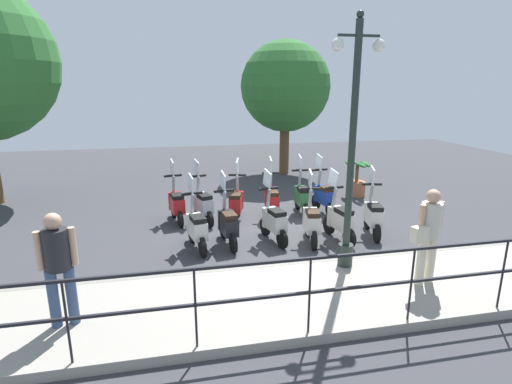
# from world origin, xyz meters

# --- Properties ---
(ground_plane) EXTENTS (28.00, 28.00, 0.00)m
(ground_plane) POSITION_xyz_m (0.00, 0.00, 0.00)
(ground_plane) COLOR #38383D
(promenade_walkway) EXTENTS (2.20, 20.00, 0.15)m
(promenade_walkway) POSITION_xyz_m (-3.15, 0.00, 0.07)
(promenade_walkway) COLOR gray
(promenade_walkway) RESTS_ON ground_plane
(fence_railing) EXTENTS (0.04, 16.03, 1.07)m
(fence_railing) POSITION_xyz_m (-4.20, 0.00, 0.90)
(fence_railing) COLOR black
(fence_railing) RESTS_ON promenade_walkway
(lamp_post_near) EXTENTS (0.26, 0.90, 4.27)m
(lamp_post_near) POSITION_xyz_m (-2.40, -0.60, 2.04)
(lamp_post_near) COLOR #232D28
(lamp_post_near) RESTS_ON promenade_walkway
(pedestrian_with_bag) EXTENTS (0.40, 0.63, 1.59)m
(pedestrian_with_bag) POSITION_xyz_m (-3.31, -1.56, 1.08)
(pedestrian_with_bag) COLOR beige
(pedestrian_with_bag) RESTS_ON promenade_walkway
(pedestrian_distant) EXTENTS (0.38, 0.48, 1.59)m
(pedestrian_distant) POSITION_xyz_m (-3.35, 3.89, 1.08)
(pedestrian_distant) COLOR #384C70
(pedestrian_distant) RESTS_ON promenade_walkway
(tree_distant) EXTENTS (3.30, 3.30, 4.92)m
(tree_distant) POSITION_xyz_m (6.02, -1.83, 3.25)
(tree_distant) COLOR brown
(tree_distant) RESTS_ON ground_plane
(potted_palm) EXTENTS (1.06, 0.66, 1.05)m
(potted_palm) POSITION_xyz_m (2.46, -3.14, 0.45)
(potted_palm) COLOR #9E5B3D
(potted_palm) RESTS_ON ground_plane
(scooter_near_0) EXTENTS (1.22, 0.51, 1.54)m
(scooter_near_0) POSITION_xyz_m (-0.78, -1.98, 0.48)
(scooter_near_0) COLOR black
(scooter_near_0) RESTS_ON ground_plane
(scooter_near_1) EXTENTS (1.23, 0.46, 1.54)m
(scooter_near_1) POSITION_xyz_m (-0.90, -1.13, 0.48)
(scooter_near_1) COLOR black
(scooter_near_1) RESTS_ON ground_plane
(scooter_near_2) EXTENTS (1.22, 0.48, 1.54)m
(scooter_near_2) POSITION_xyz_m (-0.89, -0.48, 0.48)
(scooter_near_2) COLOR black
(scooter_near_2) RESTS_ON ground_plane
(scooter_near_3) EXTENTS (1.22, 0.49, 1.54)m
(scooter_near_3) POSITION_xyz_m (-0.68, 0.30, 0.48)
(scooter_near_3) COLOR black
(scooter_near_3) RESTS_ON ground_plane
(scooter_near_4) EXTENTS (1.23, 0.44, 1.54)m
(scooter_near_4) POSITION_xyz_m (-0.68, 1.29, 0.48)
(scooter_near_4) COLOR black
(scooter_near_4) RESTS_ON ground_plane
(scooter_near_5) EXTENTS (1.22, 0.49, 1.54)m
(scooter_near_5) POSITION_xyz_m (-0.76, 1.95, 0.48)
(scooter_near_5) COLOR black
(scooter_near_5) RESTS_ON ground_plane
(scooter_far_0) EXTENTS (1.23, 0.44, 1.54)m
(scooter_far_0) POSITION_xyz_m (0.98, -1.49, 0.48)
(scooter_far_0) COLOR black
(scooter_far_0) RESTS_ON ground_plane
(scooter_far_1) EXTENTS (1.23, 0.44, 1.54)m
(scooter_far_1) POSITION_xyz_m (1.03, -0.90, 0.48)
(scooter_far_1) COLOR black
(scooter_far_1) RESTS_ON ground_plane
(scooter_far_2) EXTENTS (1.23, 0.44, 1.54)m
(scooter_far_2) POSITION_xyz_m (0.85, -0.05, 0.48)
(scooter_far_2) COLOR black
(scooter_far_2) RESTS_ON ground_plane
(scooter_far_3) EXTENTS (1.20, 0.53, 1.54)m
(scooter_far_3) POSITION_xyz_m (0.80, 0.87, 0.48)
(scooter_far_3) COLOR black
(scooter_far_3) RESTS_ON ground_plane
(scooter_far_4) EXTENTS (1.20, 0.54, 1.54)m
(scooter_far_4) POSITION_xyz_m (0.88, 1.70, 0.48)
(scooter_far_4) COLOR black
(scooter_far_4) RESTS_ON ground_plane
(scooter_far_5) EXTENTS (1.22, 0.47, 1.54)m
(scooter_far_5) POSITION_xyz_m (1.05, 2.32, 0.48)
(scooter_far_5) COLOR black
(scooter_far_5) RESTS_ON ground_plane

